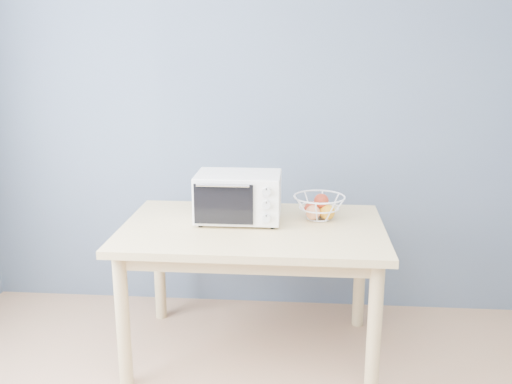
{
  "coord_description": "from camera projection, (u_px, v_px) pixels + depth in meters",
  "views": [
    {
      "loc": [
        0.08,
        -1.29,
        1.7
      ],
      "look_at": [
        -0.16,
        1.63,
        0.93
      ],
      "focal_mm": 40.0,
      "sensor_mm": 36.0,
      "label": 1
    }
  ],
  "objects": [
    {
      "name": "room",
      "position": [
        267.0,
        218.0,
        1.35
      ],
      "size": [
        4.01,
        4.51,
        2.61
      ],
      "color": "tan",
      "rests_on": "ground"
    },
    {
      "name": "dining_table",
      "position": [
        253.0,
        244.0,
        3.08
      ],
      "size": [
        1.4,
        0.9,
        0.75
      ],
      "color": "#E0C786",
      "rests_on": "ground"
    },
    {
      "name": "toaster_oven",
      "position": [
        235.0,
        196.0,
        3.09
      ],
      "size": [
        0.46,
        0.34,
        0.27
      ],
      "rotation": [
        0.0,
        0.0,
        0.0
      ],
      "color": "white",
      "rests_on": "dining_table"
    },
    {
      "name": "fruit_basket",
      "position": [
        319.0,
        207.0,
        3.15
      ],
      "size": [
        0.33,
        0.33,
        0.15
      ],
      "rotation": [
        0.0,
        0.0,
        -0.16
      ],
      "color": "white",
      "rests_on": "dining_table"
    }
  ]
}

